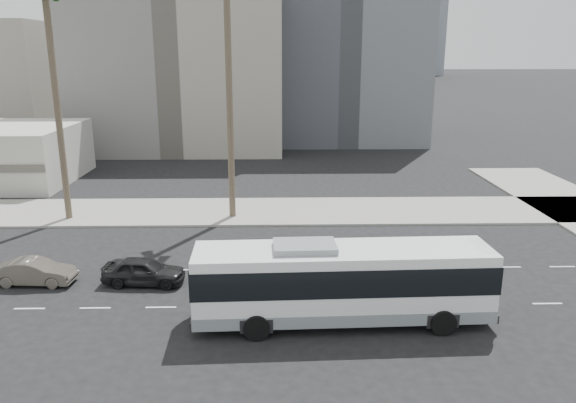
{
  "coord_description": "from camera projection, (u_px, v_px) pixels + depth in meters",
  "views": [
    {
      "loc": [
        -0.64,
        -23.23,
        11.4
      ],
      "look_at": [
        -0.05,
        4.0,
        3.94
      ],
      "focal_mm": 34.29,
      "sensor_mm": 36.0,
      "label": 1
    }
  ],
  "objects": [
    {
      "name": "ground",
      "position": [
        291.0,
        306.0,
        25.42
      ],
      "size": [
        700.0,
        700.0,
        0.0
      ],
      "primitive_type": "plane",
      "color": "black",
      "rests_on": "ground"
    },
    {
      "name": "sidewalk_north",
      "position": [
        285.0,
        211.0,
        40.35
      ],
      "size": [
        120.0,
        7.0,
        0.15
      ],
      "primitive_type": "cube",
      "color": "gray",
      "rests_on": "ground"
    },
    {
      "name": "midrise_beige_west",
      "position": [
        182.0,
        72.0,
        66.19
      ],
      "size": [
        24.0,
        18.0,
        18.0
      ],
      "primitive_type": "cube",
      "color": "gray",
      "rests_on": "ground"
    },
    {
      "name": "midrise_gray_center",
      "position": [
        341.0,
        39.0,
        72.3
      ],
      "size": [
        20.0,
        20.0,
        26.0
      ],
      "primitive_type": "cube",
      "color": "#4D4F56",
      "rests_on": "ground"
    },
    {
      "name": "highrise_far",
      "position": [
        419.0,
        12.0,
        269.69
      ],
      "size": [
        22.0,
        22.0,
        60.0
      ],
      "primitive_type": "cube",
      "color": "slate",
      "rests_on": "ground"
    },
    {
      "name": "city_bus",
      "position": [
        342.0,
        281.0,
        23.51
      ],
      "size": [
        12.77,
        3.27,
        3.64
      ],
      "rotation": [
        0.0,
        0.0,
        0.03
      ],
      "color": "white",
      "rests_on": "ground"
    },
    {
      "name": "car_a",
      "position": [
        144.0,
        271.0,
        27.72
      ],
      "size": [
        1.98,
        4.22,
        1.4
      ],
      "primitive_type": "imported",
      "rotation": [
        0.0,
        0.0,
        1.49
      ],
      "color": "black",
      "rests_on": "ground"
    },
    {
      "name": "car_b",
      "position": [
        35.0,
        272.0,
        27.72
      ],
      "size": [
        1.58,
        4.01,
        1.3
      ],
      "primitive_type": "imported",
      "rotation": [
        0.0,
        0.0,
        1.52
      ],
      "color": "#5C554B",
      "rests_on": "ground"
    }
  ]
}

